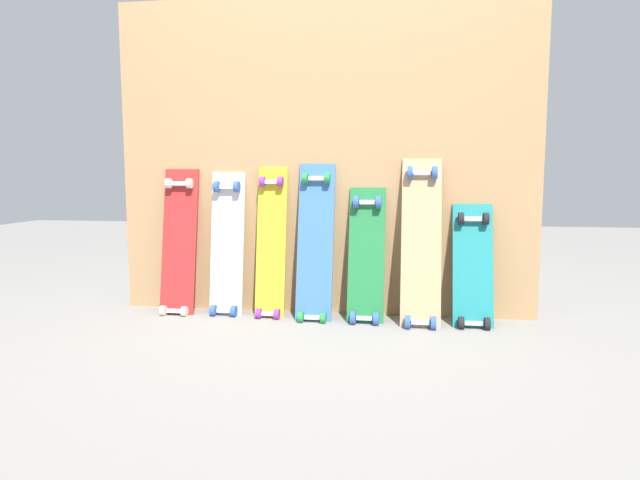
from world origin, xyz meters
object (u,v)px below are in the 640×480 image
Objects in this scene: skateboard_green at (366,260)px; skateboard_yellow at (271,248)px; skateboard_teal at (473,271)px; skateboard_red at (179,247)px; skateboard_natural at (421,247)px; skateboard_blue at (315,248)px; skateboard_white at (227,249)px.

skateboard_yellow is at bearing 177.11° from skateboard_green.
skateboard_yellow reaches higher than skateboard_teal.
skateboard_natural is at bearing -1.79° from skateboard_red.
skateboard_blue is at bearing 179.29° from skateboard_teal.
skateboard_blue is 1.31× the size of skateboard_teal.
skateboard_green is at bearing -0.60° from skateboard_blue.
skateboard_red reaches higher than skateboard_green.
skateboard_yellow reaches higher than skateboard_green.
skateboard_blue is 0.87m from skateboard_teal.
skateboard_red is 0.99× the size of skateboard_yellow.
skateboard_blue reaches higher than skateboard_white.
skateboard_natural is (1.40, -0.04, 0.03)m from skateboard_red.
skateboard_blue is (0.26, -0.02, 0.01)m from skateboard_yellow.
skateboard_teal is at bearing -1.86° from skateboard_white.
skateboard_teal is (0.58, -0.01, -0.05)m from skateboard_green.
skateboard_red reaches higher than skateboard_teal.
skateboard_green is at bearing 179.24° from skateboard_teal.
skateboard_white is 1.11× the size of skateboard_green.
skateboard_yellow is (0.27, -0.01, 0.01)m from skateboard_white.
skateboard_white is 0.82m from skateboard_green.
skateboard_teal is (0.87, -0.01, -0.11)m from skateboard_blue.
skateboard_red is at bearing 178.73° from skateboard_blue.
skateboard_blue reaches higher than skateboard_red.
skateboard_red is 1.14× the size of skateboard_green.
skateboard_natural is at bearing -176.92° from skateboard_teal.
skateboard_blue reaches higher than skateboard_teal.
skateboard_yellow is at bearing -2.12° from skateboard_white.
skateboard_natural is at bearing -4.35° from skateboard_green.
skateboard_natural reaches higher than skateboard_blue.
skateboard_blue is at bearing -3.75° from skateboard_white.
skateboard_natural is 0.31m from skateboard_teal.
skateboard_blue is 1.17× the size of skateboard_green.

